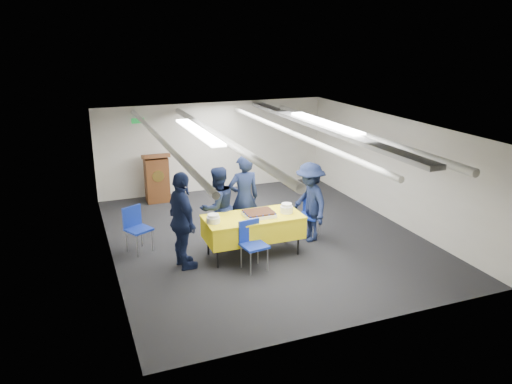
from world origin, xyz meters
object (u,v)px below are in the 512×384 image
sheet_cake (259,214)px  chair_left (136,224)px  chair_near (252,240)px  sailor_b (218,207)px  chair_right (310,211)px  sailor_d (310,202)px  sailor_c (183,221)px  podium (157,177)px  sailor_a (244,198)px  serving_table (253,227)px

sheet_cake → chair_left: size_ratio=0.64×
chair_near → sailor_b: size_ratio=0.55×
chair_near → chair_right: size_ratio=1.00×
sailor_d → chair_left: bearing=-104.2°
chair_near → sailor_d: (1.51, 0.76, 0.27)m
chair_near → sailor_c: 1.25m
chair_right → sailor_c: size_ratio=0.50×
podium → sailor_a: 3.26m
chair_right → sailor_c: bearing=-169.6°
chair_right → sailor_b: size_ratio=0.55×
sheet_cake → chair_left: bearing=154.1°
sheet_cake → sailor_d: 1.24m
chair_right → chair_left: size_ratio=1.00×
serving_table → chair_left: bearing=154.0°
sailor_b → serving_table: bearing=107.0°
serving_table → sailor_d: (1.30, 0.26, 0.24)m
chair_left → sailor_a: 2.13m
podium → chair_near: (0.88, -4.26, -0.08)m
chair_right → sailor_a: size_ratio=0.50×
chair_near → sailor_d: 1.71m
sheet_cake → sailor_a: size_ratio=0.32×
sailor_b → sailor_c: 1.09m
chair_right → sailor_c: 2.81m
chair_right → sailor_b: 1.93m
chair_left → sailor_c: 1.28m
chair_right → sailor_c: sailor_c is taller
serving_table → sheet_cake: size_ratio=3.24×
sailor_a → sailor_d: size_ratio=1.10×
sheet_cake → sailor_b: 0.90m
sheet_cake → chair_right: size_ratio=0.64×
chair_right → sailor_a: 1.40m
sailor_d → sailor_c: bearing=-85.2°
serving_table → sailor_c: 1.37m
chair_right → chair_left: bearing=171.2°
sailor_d → chair_right: bearing=145.9°
serving_table → sailor_a: sailor_a is taller
sheet_cake → sailor_d: (1.20, 0.30, -0.02)m
sailor_a → sailor_c: 1.62m
serving_table → sailor_c: size_ratio=1.03×
sheet_cake → chair_right: chair_right is taller
sailor_b → sailor_c: size_ratio=0.90×
sailor_d → sheet_cake: bearing=-77.7°
sailor_a → chair_near: bearing=75.1°
serving_table → chair_right: (1.42, 0.45, -0.03)m
chair_near → sailor_a: (0.30, 1.24, 0.34)m
serving_table → chair_right: bearing=17.7°
chair_near → chair_left: (-1.79, 1.48, 0.00)m
chair_right → chair_near: bearing=-149.7°
podium → chair_right: bearing=-52.9°
chair_near → podium: bearing=101.7°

